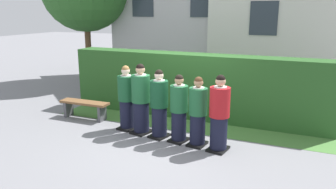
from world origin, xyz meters
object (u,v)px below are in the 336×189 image
object	(u,v)px
student_front_row_3	(179,110)
student_front_row_1	(141,101)
student_front_row_0	(127,99)
student_in_red_blazer	(219,115)
student_front_row_2	(159,106)
wooden_bench	(85,106)
student_front_row_4	(198,113)

from	to	relation	value
student_front_row_3	student_front_row_1	bearing A→B (deg)	172.66
student_front_row_0	student_in_red_blazer	size ratio (longest dim) A/B	0.98
student_front_row_0	student_front_row_2	size ratio (longest dim) A/B	1.00
wooden_bench	student_front_row_0	bearing A→B (deg)	-9.58
student_front_row_2	student_front_row_4	distance (m)	0.98
student_front_row_1	student_front_row_4	world-z (taller)	student_front_row_1
student_front_row_0	student_front_row_3	bearing A→B (deg)	-9.58
student_front_row_0	student_front_row_2	xyz separation A→B (m)	(0.97, -0.19, 0.00)
student_front_row_3	student_in_red_blazer	distance (m)	0.96
student_front_row_1	student_front_row_2	bearing A→B (deg)	-8.14
student_front_row_2	student_in_red_blazer	size ratio (longest dim) A/B	0.98
student_in_red_blazer	wooden_bench	world-z (taller)	student_in_red_blazer
student_front_row_2	student_front_row_1	bearing A→B (deg)	171.86
student_front_row_0	student_front_row_4	size ratio (longest dim) A/B	1.04
student_front_row_1	student_front_row_2	world-z (taller)	student_front_row_1
student_front_row_3	wooden_bench	world-z (taller)	student_front_row_3
student_front_row_1	student_front_row_3	size ratio (longest dim) A/B	1.10
student_front_row_0	wooden_bench	xyz separation A→B (m)	(-1.47, 0.25, -0.41)
student_front_row_2	student_front_row_3	world-z (taller)	student_front_row_2
student_front_row_4	student_in_red_blazer	size ratio (longest dim) A/B	0.94
student_front_row_2	wooden_bench	xyz separation A→B (m)	(-2.44, 0.44, -0.41)
student_front_row_4	student_front_row_3	bearing A→B (deg)	173.01
student_front_row_1	student_in_red_blazer	xyz separation A→B (m)	(1.97, -0.27, -0.03)
student_front_row_0	student_front_row_3	distance (m)	1.50
student_front_row_0	student_front_row_1	world-z (taller)	student_front_row_1
wooden_bench	student_in_red_blazer	bearing A→B (deg)	-9.32
student_front_row_0	wooden_bench	world-z (taller)	student_front_row_0
student_front_row_2	student_front_row_3	distance (m)	0.51
student_front_row_1	student_front_row_2	xyz separation A→B (m)	(0.51, -0.07, -0.04)
student_front_row_2	student_in_red_blazer	xyz separation A→B (m)	(1.46, -0.20, 0.01)
student_front_row_1	student_front_row_3	bearing A→B (deg)	-7.34
wooden_bench	student_front_row_4	bearing A→B (deg)	-9.23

